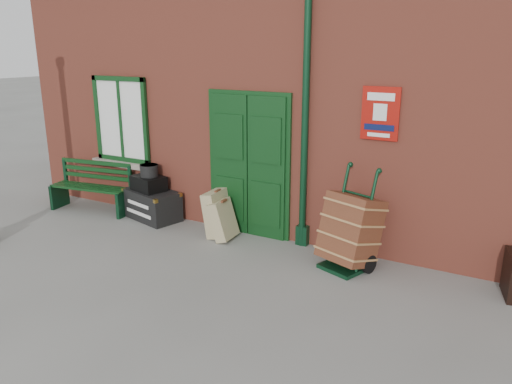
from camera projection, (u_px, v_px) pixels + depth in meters
The scene contains 9 objects.
ground at pixel (214, 271), 6.69m from camera, with size 80.00×80.00×0.00m, color gray.
station_building at pixel (319, 89), 9.00m from camera, with size 10.30×4.30×4.36m.
bench at pixel (93, 185), 9.05m from camera, with size 1.55×0.69×0.93m.
houdini_trunk at pixel (152, 205), 8.66m from camera, with size 1.01×0.56×0.51m, color black.
strongbox at pixel (149, 183), 8.57m from camera, with size 0.56×0.41×0.25m, color black.
hatbox at pixel (149, 171), 8.49m from camera, with size 0.30×0.30×0.20m, color black.
suitcase_back at pixel (217, 213), 7.87m from camera, with size 0.20×0.51×0.71m, color tan.
suitcase_front at pixel (223, 220), 7.72m from camera, with size 0.18×0.45×0.61m, color tan.
porter_trolley at pixel (350, 230), 6.68m from camera, with size 0.86×0.89×1.36m.
Camera 1 is at (3.49, -5.05, 2.91)m, focal length 35.00 mm.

